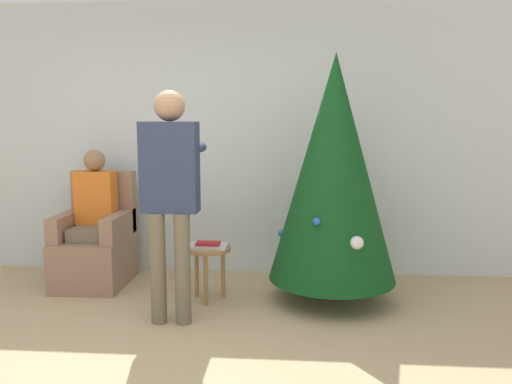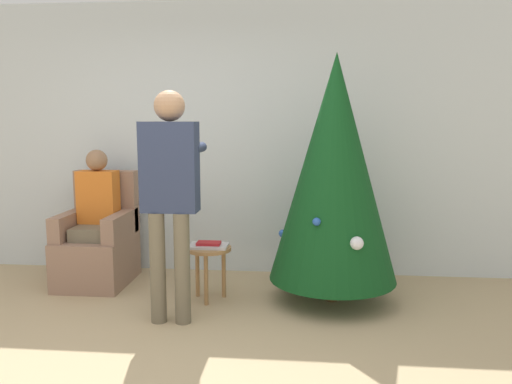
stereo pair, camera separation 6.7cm
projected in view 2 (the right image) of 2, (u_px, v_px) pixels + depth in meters
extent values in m
plane|color=tan|center=(130.00, 376.00, 3.03)|extent=(14.00, 14.00, 0.00)
cube|color=silver|center=(201.00, 140.00, 5.04)|extent=(8.00, 0.06, 2.70)
cylinder|color=brown|center=(332.00, 289.00, 4.30)|extent=(0.10, 0.10, 0.20)
cone|color=#0F4219|center=(334.00, 169.00, 4.15)|extent=(1.08, 1.08, 1.89)
sphere|color=#2856B2|center=(283.00, 233.00, 4.38)|extent=(0.07, 0.07, 0.07)
sphere|color=#2856B2|center=(317.00, 222.00, 3.87)|extent=(0.07, 0.07, 0.07)
sphere|color=white|center=(357.00, 243.00, 3.81)|extent=(0.10, 0.10, 0.10)
cube|color=#93705B|center=(97.00, 260.00, 4.74)|extent=(0.61, 0.74, 0.45)
cube|color=#93705B|center=(107.00, 201.00, 4.96)|extent=(0.61, 0.14, 0.60)
cube|color=#93705B|center=(70.00, 225.00, 4.71)|extent=(0.12, 0.66, 0.23)
cube|color=#93705B|center=(121.00, 226.00, 4.67)|extent=(0.12, 0.66, 0.23)
cylinder|color=#6B604C|center=(77.00, 266.00, 4.55)|extent=(0.11, 0.11, 0.45)
cylinder|color=#6B604C|center=(99.00, 267.00, 4.53)|extent=(0.11, 0.11, 0.45)
cube|color=#6B604C|center=(93.00, 232.00, 4.65)|extent=(0.32, 0.40, 0.12)
cube|color=orange|center=(98.00, 197.00, 4.75)|extent=(0.36, 0.20, 0.50)
sphere|color=#936B4C|center=(97.00, 160.00, 4.70)|extent=(0.20, 0.20, 0.20)
cylinder|color=#6B604C|center=(158.00, 268.00, 3.79)|extent=(0.12, 0.12, 0.86)
cylinder|color=#6B604C|center=(182.00, 269.00, 3.77)|extent=(0.12, 0.12, 0.86)
cube|color=#2D3856|center=(170.00, 167.00, 3.73)|extent=(0.42, 0.20, 0.68)
sphere|color=tan|center=(169.00, 106.00, 3.71)|extent=(0.23, 0.23, 0.23)
cylinder|color=#2D3856|center=(153.00, 148.00, 3.92)|extent=(0.08, 0.30, 0.08)
cylinder|color=#2D3856|center=(198.00, 148.00, 3.89)|extent=(0.08, 0.30, 0.08)
cube|color=white|center=(203.00, 147.00, 4.07)|extent=(0.04, 0.14, 0.04)
cylinder|color=#A37547|center=(209.00, 249.00, 4.27)|extent=(0.39, 0.39, 0.03)
cylinder|color=#A37547|center=(206.00, 280.00, 4.17)|extent=(0.04, 0.04, 0.44)
cylinder|color=#A37547|center=(224.00, 273.00, 4.36)|extent=(0.04, 0.04, 0.44)
cylinder|color=#A37547|center=(197.00, 272.00, 4.38)|extent=(0.04, 0.04, 0.44)
cube|color=silver|center=(209.00, 246.00, 4.27)|extent=(0.33, 0.23, 0.02)
cube|color=#B21E23|center=(209.00, 243.00, 4.27)|extent=(0.20, 0.12, 0.02)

